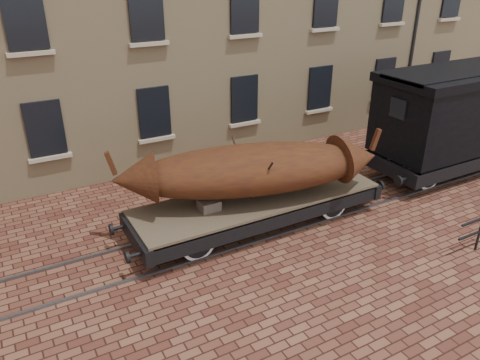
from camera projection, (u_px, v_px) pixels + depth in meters
ground at (297, 214)px, 13.90m from camera, size 90.00×90.00×0.00m
rail_track at (297, 213)px, 13.89m from camera, size 30.00×1.52×0.06m
flatcar_wagon at (258, 203)px, 12.99m from camera, size 7.91×2.15×1.19m
iron_boat at (251, 169)px, 12.44m from camera, size 7.32×3.64×1.73m
goods_van at (462, 109)px, 15.85m from camera, size 7.07×2.58×3.66m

